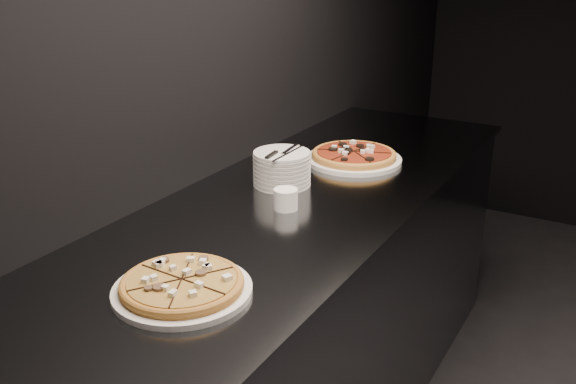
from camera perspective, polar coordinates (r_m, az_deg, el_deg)
The scene contains 7 objects.
wall_left at distance 2.14m, azimuth -8.02°, elevation 13.41°, with size 0.02×5.00×2.80m, color black.
counter at distance 2.27m, azimuth 0.76°, elevation -11.32°, with size 0.74×2.44×0.92m.
pizza_mushroom at distance 1.52m, azimuth -9.40°, elevation -8.21°, with size 0.33×0.33×0.04m.
pizza_tomato at distance 2.41m, azimuth 5.88°, elevation 3.20°, with size 0.40×0.40×0.04m.
plate_stack at distance 2.16m, azimuth -0.55°, elevation 2.13°, with size 0.19×0.19×0.11m.
cutlery at distance 2.12m, azimuth -0.58°, elevation 3.51°, with size 0.07×0.21×0.01m.
ramekin at distance 1.96m, azimuth -0.20°, elevation -0.58°, with size 0.07×0.07×0.06m.
Camera 1 is at (-1.20, -1.68, 1.68)m, focal length 40.00 mm.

